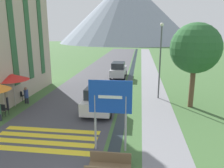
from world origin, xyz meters
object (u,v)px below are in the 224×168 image
(road_sign, at_px, (110,104))
(streetlamp, at_px, (160,56))
(cafe_chair_near_left, at_px, (0,109))
(cafe_umbrella_middle_red, at_px, (12,77))
(tree_by_path, at_px, (195,48))
(parked_car_near, at_px, (99,99))
(cafe_chair_far_left, at_px, (21,95))
(cafe_chair_near_right, at_px, (3,109))
(parked_car_far, at_px, (118,70))
(person_seated_near, at_px, (26,95))
(person_standing_terrace, at_px, (5,95))

(road_sign, xyz_separation_m, streetlamp, (2.84, 8.52, 1.23))
(cafe_chair_near_left, height_order, cafe_umbrella_middle_red, cafe_umbrella_middle_red)
(cafe_chair_near_left, height_order, tree_by_path, tree_by_path)
(parked_car_near, distance_m, streetlamp, 6.20)
(cafe_chair_far_left, xyz_separation_m, cafe_chair_near_right, (0.52, -3.02, 0.00))
(parked_car_far, relative_size, tree_by_path, 0.69)
(parked_car_far, distance_m, cafe_umbrella_middle_red, 12.94)
(person_seated_near, bearing_deg, tree_by_path, 4.05)
(parked_car_near, bearing_deg, person_standing_terrace, -175.39)
(person_standing_terrace, xyz_separation_m, person_seated_near, (0.70, 1.49, -0.35))
(person_seated_near, xyz_separation_m, streetlamp, (10.12, 2.71, 2.80))
(road_sign, height_order, person_seated_near, road_sign)
(parked_car_near, height_order, streetlamp, streetlamp)
(parked_car_near, relative_size, cafe_chair_far_left, 4.54)
(cafe_chair_near_right, height_order, person_seated_near, person_seated_near)
(road_sign, height_order, cafe_chair_far_left, road_sign)
(person_standing_terrace, bearing_deg, road_sign, -28.44)
(parked_car_far, distance_m, cafe_chair_far_left, 12.02)
(cafe_umbrella_middle_red, xyz_separation_m, tree_by_path, (12.81, 1.60, 2.03))
(road_sign, bearing_deg, parked_car_far, 94.41)
(cafe_chair_far_left, height_order, cafe_umbrella_middle_red, cafe_umbrella_middle_red)
(cafe_chair_near_left, distance_m, person_standing_terrace, 1.26)
(person_standing_terrace, bearing_deg, streetlamp, 21.24)
(cafe_chair_near_left, bearing_deg, person_seated_near, 61.67)
(cafe_chair_near_right, relative_size, cafe_umbrella_middle_red, 0.35)
(cafe_chair_near_right, relative_size, person_standing_terrace, 0.47)
(cafe_chair_near_right, height_order, cafe_umbrella_middle_red, cafe_umbrella_middle_red)
(parked_car_near, height_order, person_seated_near, parked_car_near)
(cafe_chair_far_left, distance_m, tree_by_path, 13.54)
(parked_car_near, xyz_separation_m, cafe_chair_far_left, (-6.56, 1.37, -0.40))
(cafe_chair_far_left, bearing_deg, cafe_umbrella_middle_red, -77.32)
(parked_car_far, bearing_deg, person_standing_terrace, -119.57)
(cafe_umbrella_middle_red, bearing_deg, cafe_chair_near_right, -80.13)
(streetlamp, bearing_deg, cafe_chair_near_left, -153.31)
(cafe_chair_near_left, relative_size, cafe_chair_far_left, 1.00)
(cafe_chair_near_left, xyz_separation_m, person_standing_terrace, (-0.27, 1.10, 0.55))
(cafe_chair_far_left, xyz_separation_m, streetlamp, (10.82, 2.30, 3.00))
(parked_car_far, xyz_separation_m, person_seated_near, (-6.03, -10.36, -0.20))
(streetlamp, bearing_deg, person_seated_near, -165.00)
(parked_car_near, relative_size, cafe_chair_near_left, 4.54)
(parked_car_near, xyz_separation_m, parked_car_far, (0.17, 11.32, -0.00))
(parked_car_far, bearing_deg, cafe_chair_near_right, -115.59)
(person_standing_terrace, bearing_deg, cafe_chair_near_left, -76.34)
(streetlamp, relative_size, tree_by_path, 1.00)
(parked_car_near, xyz_separation_m, streetlamp, (4.26, 3.68, 2.60))
(cafe_chair_far_left, relative_size, person_seated_near, 0.66)
(parked_car_near, xyz_separation_m, cafe_chair_near_right, (-6.04, -1.65, -0.40))
(person_standing_terrace, bearing_deg, parked_car_far, 60.43)
(cafe_chair_far_left, distance_m, person_standing_terrace, 1.98)
(parked_car_far, height_order, cafe_umbrella_middle_red, cafe_umbrella_middle_red)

